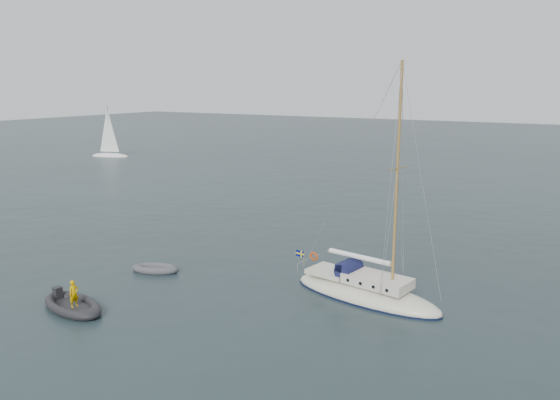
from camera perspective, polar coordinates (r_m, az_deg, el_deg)
The scene contains 5 objects.
ground at distance 29.97m, azimuth 1.28°, elevation -9.95°, with size 300.00×300.00×0.00m, color black.
sailboat at distance 29.66m, azimuth 9.00°, elevation -8.32°, with size 9.06×2.71×12.89m.
dinghy at distance 34.36m, azimuth -12.90°, elevation -7.01°, with size 2.94×1.33×0.42m.
rib at distance 30.06m, azimuth -20.88°, elevation -10.17°, with size 4.33×1.97×1.62m.
distant_yacht_a at distance 90.23m, azimuth -17.47°, elevation 6.61°, with size 6.33×3.38×8.39m.
Camera 1 is at (13.54, -24.28, 11.20)m, focal length 35.00 mm.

